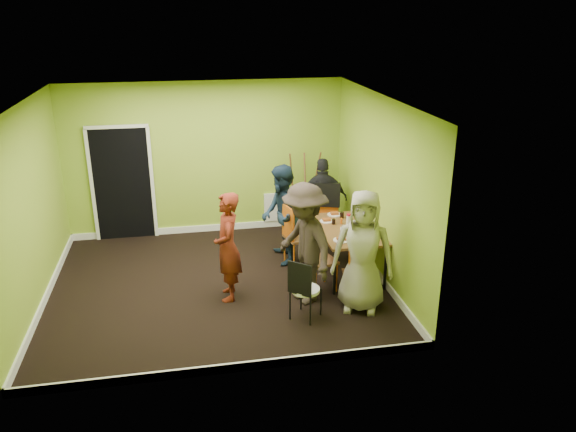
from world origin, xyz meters
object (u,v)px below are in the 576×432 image
dining_table (348,231)px  chair_left_far (295,232)px  person_left_near (305,244)px  person_back_end (323,199)px  chair_front_end (358,271)px  chair_back_end (327,201)px  easel (304,191)px  person_standing (228,247)px  chair_bentwood (304,287)px  orange_bottle (341,221)px  person_left_far (282,215)px  blue_bottle (370,231)px  chair_left_near (316,256)px  thermos (348,222)px  person_front_end (363,252)px

dining_table → chair_left_far: chair_left_far is taller
person_left_near → person_back_end: bearing=139.6°
chair_front_end → chair_back_end: bearing=89.8°
easel → person_standing: size_ratio=0.95×
person_standing → chair_bentwood: bearing=51.4°
dining_table → orange_bottle: size_ratio=16.92×
person_left_near → chair_left_far: bearing=155.4°
chair_left_far → person_left_far: 0.35m
person_left_far → person_left_near: 1.36m
blue_bottle → person_left_far: size_ratio=0.12×
dining_table → person_left_far: (-0.94, 0.59, 0.13)m
chair_left_far → chair_left_near: bearing=-5.7°
person_back_end → person_standing: bearing=52.9°
person_left_near → person_back_end: size_ratio=1.18×
dining_table → thermos: thermos is taller
easel → person_left_far: 1.52m
chair_front_end → person_left_far: bearing=120.3°
person_back_end → person_front_end: 2.60m
thermos → blue_bottle: 0.42m
dining_table → thermos: size_ratio=6.74×
chair_left_far → chair_front_end: chair_left_far is taller
person_back_end → dining_table: bearing=98.6°
chair_left_near → thermos: chair_left_near is taller
chair_left_near → chair_front_end: size_ratio=1.15×
chair_left_near → chair_bentwood: 0.86m
chair_left_near → thermos: bearing=112.2°
chair_front_end → thermos: size_ratio=3.95×
chair_back_end → chair_left_far: bearing=66.0°
chair_front_end → person_left_near: 0.86m
chair_left_far → person_standing: 1.47m
person_standing → person_back_end: (1.88, 1.93, -0.05)m
chair_back_end → person_left_far: person_left_far is taller
blue_bottle → person_front_end: size_ratio=0.11×
chair_front_end → easel: size_ratio=0.58×
chair_bentwood → easel: 3.34m
dining_table → person_front_end: bearing=-96.8°
person_left_far → person_front_end: person_front_end is taller
chair_back_end → person_front_end: bearing=104.4°
thermos → person_left_near: person_left_near is taller
chair_bentwood → blue_bottle: bearing=77.7°
chair_left_near → chair_front_end: chair_left_near is taller
orange_bottle → person_front_end: person_front_end is taller
chair_back_end → thermos: 1.30m
blue_bottle → person_front_end: 0.84m
orange_bottle → person_back_end: 1.23m
thermos → blue_bottle: size_ratio=1.16×
blue_bottle → chair_front_end: bearing=-120.3°
person_front_end → blue_bottle: bearing=85.9°
person_back_end → person_front_end: person_front_end is taller
person_standing → chair_left_far: bearing=130.4°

